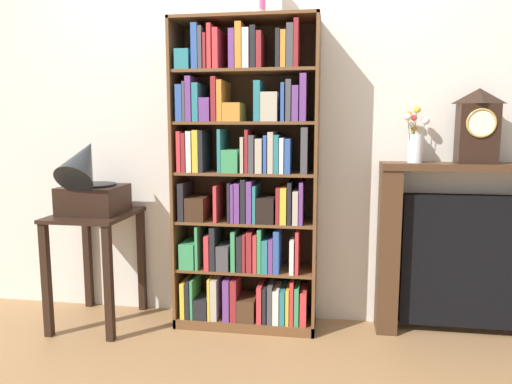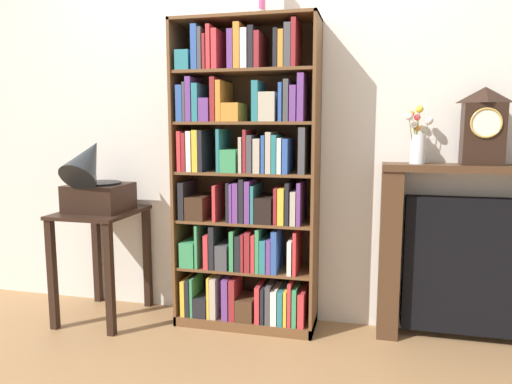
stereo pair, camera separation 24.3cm
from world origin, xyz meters
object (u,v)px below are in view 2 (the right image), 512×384
(gramophone, at_px, (94,181))
(mantel_clock, at_px, (483,126))
(fireplace_mantel, at_px, (488,258))
(flower_vase, at_px, (418,141))
(side_table_left, at_px, (101,239))
(bookshelf, at_px, (245,187))

(gramophone, bearing_deg, mantel_clock, 5.40)
(fireplace_mantel, bearing_deg, gramophone, -174.26)
(flower_vase, bearing_deg, gramophone, -173.49)
(side_table_left, relative_size, gramophone, 1.37)
(gramophone, height_order, mantel_clock, mantel_clock)
(gramophone, bearing_deg, flower_vase, 6.51)
(gramophone, xyz_separation_m, flower_vase, (1.93, 0.22, 0.26))
(fireplace_mantel, relative_size, mantel_clock, 2.84)
(bookshelf, height_order, side_table_left, bookshelf)
(flower_vase, bearing_deg, side_table_left, -174.91)
(fireplace_mantel, bearing_deg, bookshelf, -176.86)
(bookshelf, distance_m, gramophone, 0.95)
(bookshelf, relative_size, flower_vase, 5.70)
(bookshelf, height_order, gramophone, bookshelf)
(side_table_left, bearing_deg, fireplace_mantel, 4.57)
(fireplace_mantel, height_order, mantel_clock, mantel_clock)
(bookshelf, distance_m, mantel_clock, 1.38)
(gramophone, distance_m, flower_vase, 1.96)
(bookshelf, bearing_deg, side_table_left, -173.29)
(side_table_left, height_order, fireplace_mantel, fireplace_mantel)
(fireplace_mantel, distance_m, flower_vase, 0.78)
(bookshelf, distance_m, flower_vase, 1.04)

